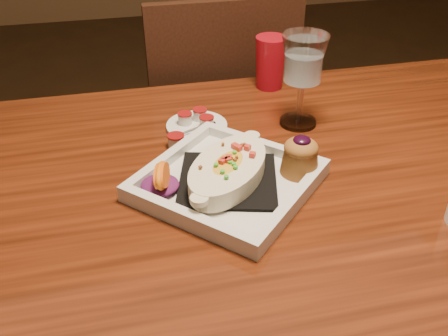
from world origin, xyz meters
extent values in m
cube|color=maroon|center=(0.00, 0.00, 0.73)|extent=(1.50, 0.90, 0.04)
cube|color=black|center=(0.00, 0.70, 0.45)|extent=(0.42, 0.42, 0.04)
cylinder|color=black|center=(0.17, 0.87, 0.23)|extent=(0.04, 0.04, 0.45)
cylinder|color=black|center=(-0.17, 0.87, 0.23)|extent=(0.04, 0.04, 0.45)
cylinder|color=black|center=(0.17, 0.53, 0.23)|extent=(0.04, 0.04, 0.45)
cylinder|color=black|center=(-0.17, 0.53, 0.23)|extent=(0.04, 0.04, 0.45)
cube|color=black|center=(0.00, 0.51, 0.70)|extent=(0.40, 0.03, 0.46)
cube|color=silver|center=(-0.11, 0.01, 0.76)|extent=(0.37, 0.37, 0.01)
cube|color=black|center=(-0.11, 0.01, 0.77)|extent=(0.20, 0.20, 0.01)
ellipsoid|color=gold|center=(-0.11, 0.01, 0.79)|extent=(0.18, 0.19, 0.03)
ellipsoid|color=#5E1554|center=(-0.23, 0.01, 0.77)|extent=(0.07, 0.07, 0.02)
cone|color=brown|center=(0.02, 0.01, 0.79)|extent=(0.07, 0.07, 0.05)
ellipsoid|color=brown|center=(0.02, 0.01, 0.81)|extent=(0.06, 0.06, 0.03)
ellipsoid|color=black|center=(0.02, 0.01, 0.83)|extent=(0.03, 0.03, 0.01)
cylinder|color=silver|center=(0.08, 0.20, 0.75)|extent=(0.08, 0.08, 0.01)
cylinder|color=silver|center=(0.08, 0.20, 0.80)|extent=(0.01, 0.01, 0.09)
cone|color=silver|center=(0.08, 0.20, 0.89)|extent=(0.09, 0.09, 0.10)
cylinder|color=silver|center=(-0.13, 0.23, 0.75)|extent=(0.13, 0.13, 0.01)
cylinder|color=silver|center=(-0.15, 0.24, 0.77)|extent=(0.03, 0.03, 0.02)
cylinder|color=maroon|center=(-0.15, 0.24, 0.78)|extent=(0.03, 0.03, 0.00)
cylinder|color=silver|center=(-0.12, 0.25, 0.77)|extent=(0.03, 0.03, 0.02)
cylinder|color=maroon|center=(-0.12, 0.25, 0.78)|extent=(0.03, 0.03, 0.00)
cylinder|color=silver|center=(-0.11, 0.21, 0.77)|extent=(0.03, 0.03, 0.02)
cylinder|color=maroon|center=(-0.11, 0.21, 0.78)|extent=(0.03, 0.03, 0.00)
cylinder|color=silver|center=(-0.18, 0.16, 0.76)|extent=(0.03, 0.03, 0.02)
cylinder|color=maroon|center=(-0.18, 0.16, 0.77)|extent=(0.03, 0.03, 0.00)
cone|color=#A40B19|center=(0.08, 0.39, 0.81)|extent=(0.07, 0.07, 0.12)
camera|label=1|loc=(-0.28, -0.67, 1.26)|focal=40.00mm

